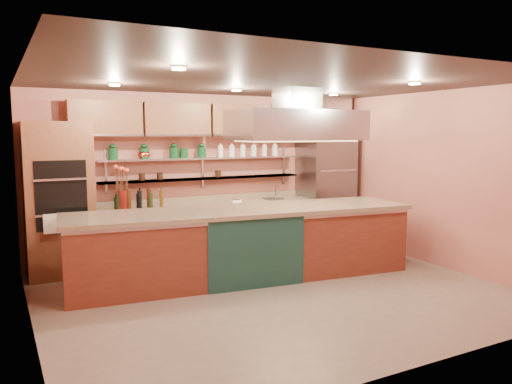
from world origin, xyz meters
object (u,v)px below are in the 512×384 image
flower_vase (122,200)px  copper_kettle (143,155)px  kitchen_scale (236,200)px  island (244,244)px  refrigerator (326,190)px  green_canister (184,153)px

flower_vase → copper_kettle: size_ratio=1.92×
flower_vase → kitchen_scale: (1.97, 0.00, -0.11)m
island → flower_vase: size_ratio=15.60×
copper_kettle → refrigerator: bearing=-3.8°
kitchen_scale → green_canister: size_ratio=1.04×
island → copper_kettle: 2.28m
refrigerator → green_canister: size_ratio=13.22×
island → copper_kettle: (-1.04, 1.59, 1.26)m
copper_kettle → green_canister: 0.70m
kitchen_scale → green_canister: bearing=-172.2°
flower_vase → copper_kettle: bearing=28.8°
refrigerator → kitchen_scale: bearing=179.7°
flower_vase → green_canister: green_canister is taller
kitchen_scale → copper_kettle: 1.78m
copper_kettle → kitchen_scale: bearing=-8.0°
flower_vase → copper_kettle: 0.83m
flower_vase → kitchen_scale: bearing=0.0°
refrigerator → copper_kettle: size_ratio=12.67×
copper_kettle → island: bearing=-56.9°
refrigerator → kitchen_scale: refrigerator is taller
island → refrigerator: bearing=35.7°
refrigerator → flower_vase: refrigerator is taller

